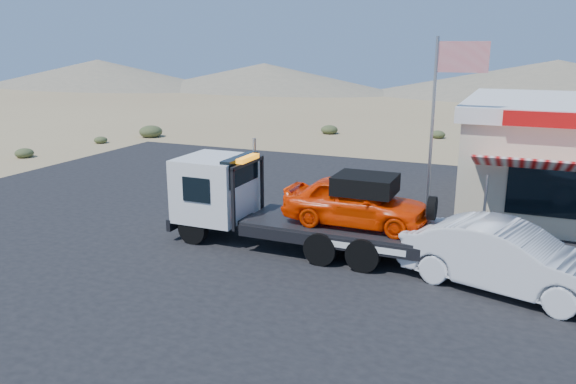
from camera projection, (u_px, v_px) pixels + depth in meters
name	position (u px, v px, depth m)	size (l,w,h in m)	color
ground	(230.00, 255.00, 15.88)	(120.00, 120.00, 0.00)	#907552
asphalt_lot	(331.00, 232.00, 17.79)	(32.00, 24.00, 0.02)	black
tow_truck	(295.00, 202.00, 16.13)	(7.75, 2.30, 2.59)	black
white_sedan	(507.00, 258.00, 13.38)	(1.73, 4.95, 1.63)	silver
flagpole	(441.00, 113.00, 17.06)	(1.55, 0.10, 6.00)	#99999E
desert_scrub	(115.00, 149.00, 30.47)	(24.80, 31.21, 0.80)	#333F22
distant_hills	(378.00, 78.00, 68.19)	(126.00, 48.00, 4.20)	#726B59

